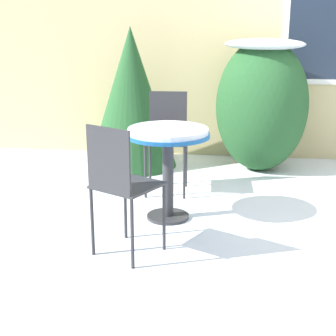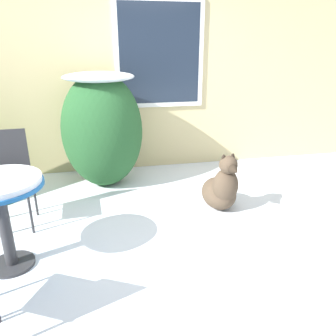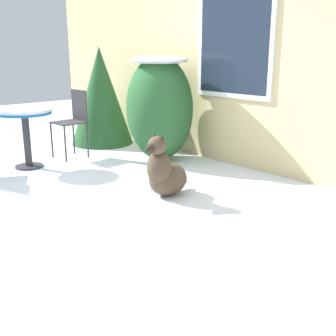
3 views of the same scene
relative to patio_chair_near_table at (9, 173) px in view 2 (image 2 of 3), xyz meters
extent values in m
plane|color=silver|center=(1.53, -0.79, -0.54)|extent=(16.00, 16.00, 0.00)
cube|color=#D1BC84|center=(1.53, 1.41, 1.10)|extent=(8.00, 0.06, 3.29)
cube|color=white|center=(1.74, 1.36, 1.04)|extent=(1.21, 0.04, 1.40)
cube|color=#1E2838|center=(1.74, 1.35, 1.04)|extent=(1.09, 0.01, 1.28)
ellipsoid|color=#235128|center=(0.92, 0.83, 0.17)|extent=(0.99, 0.86, 1.42)
ellipsoid|color=silver|center=(0.92, 0.83, 0.82)|extent=(0.84, 0.73, 0.12)
cylinder|color=#2D2D30|center=(0.11, -0.74, -0.53)|extent=(0.36, 0.36, 0.03)
cylinder|color=#2D2D30|center=(0.11, -0.74, -0.18)|extent=(0.09, 0.09, 0.67)
cube|color=#2D2D30|center=(0.00, -0.07, -0.04)|extent=(0.42, 0.42, 0.02)
cube|color=#2D2D30|center=(-0.01, 0.12, 0.19)|extent=(0.37, 0.03, 0.43)
cylinder|color=#2D2D30|center=(0.19, -0.24, -0.30)|extent=(0.02, 0.02, 0.50)
cylinder|color=#2D2D30|center=(0.17, 0.12, -0.30)|extent=(0.02, 0.02, 0.50)
ellipsoid|color=#4C3D2D|center=(2.13, -0.10, -0.37)|extent=(0.41, 0.50, 0.34)
ellipsoid|color=#4C3D2D|center=(2.15, -0.23, -0.23)|extent=(0.30, 0.28, 0.37)
sphere|color=#4C3D2D|center=(2.15, -0.26, 0.02)|extent=(0.19, 0.19, 0.19)
cone|color=#2D241B|center=(2.17, -0.40, 0.00)|extent=(0.12, 0.10, 0.11)
ellipsoid|color=#2D241B|center=(2.10, -0.26, 0.09)|extent=(0.05, 0.03, 0.09)
ellipsoid|color=#2D241B|center=(2.20, -0.24, 0.09)|extent=(0.05, 0.03, 0.09)
ellipsoid|color=#4C3D2D|center=(2.10, 0.11, -0.47)|extent=(0.10, 0.22, 0.07)
camera|label=1|loc=(0.64, -4.75, 1.08)|focal=55.00mm
camera|label=2|loc=(0.91, -3.20, 1.17)|focal=35.00mm
camera|label=3|loc=(5.30, -2.93, 0.95)|focal=45.00mm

